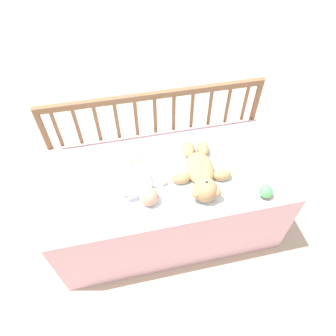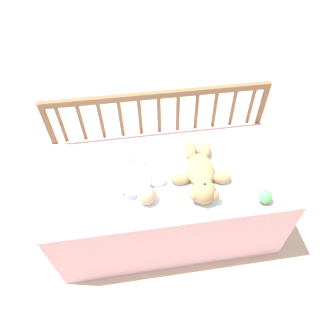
% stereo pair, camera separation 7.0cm
% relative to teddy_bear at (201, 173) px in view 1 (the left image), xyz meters
% --- Properties ---
extents(ground_plane, '(12.00, 12.00, 0.00)m').
position_rel_teddy_bear_xyz_m(ground_plane, '(-0.17, 0.07, -0.57)').
color(ground_plane, '#C6B293').
extents(crib_mattress, '(1.34, 0.66, 0.53)m').
position_rel_teddy_bear_xyz_m(crib_mattress, '(-0.17, 0.07, -0.31)').
color(crib_mattress, '#EDB7C6').
rests_on(crib_mattress, ground_plane).
extents(crib_rail, '(1.34, 0.04, 0.82)m').
position_rel_teddy_bear_xyz_m(crib_rail, '(-0.17, 0.43, 0.02)').
color(crib_rail, brown).
rests_on(crib_rail, ground_plane).
extents(blanket, '(0.82, 0.53, 0.01)m').
position_rel_teddy_bear_xyz_m(blanket, '(-0.14, 0.04, -0.05)').
color(blanket, white).
rests_on(blanket, crib_mattress).
extents(teddy_bear, '(0.34, 0.45, 0.13)m').
position_rel_teddy_bear_xyz_m(teddy_bear, '(0.00, 0.00, 0.00)').
color(teddy_bear, tan).
rests_on(teddy_bear, crib_mattress).
extents(baby, '(0.26, 0.35, 0.10)m').
position_rel_teddy_bear_xyz_m(baby, '(-0.32, 0.01, -0.01)').
color(baby, white).
rests_on(baby, crib_mattress).
extents(toy_ball, '(0.07, 0.07, 0.07)m').
position_rel_teddy_bear_xyz_m(toy_ball, '(0.30, -0.18, -0.01)').
color(toy_ball, '#59BF66').
rests_on(toy_ball, crib_mattress).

